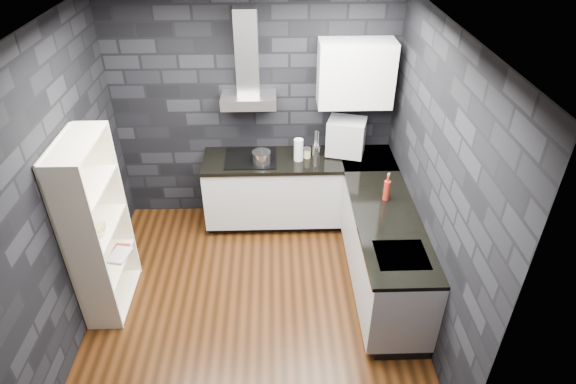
{
  "coord_description": "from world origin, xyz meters",
  "views": [
    {
      "loc": [
        0.23,
        -3.51,
        3.64
      ],
      "look_at": [
        0.35,
        0.45,
        1.0
      ],
      "focal_mm": 30.0,
      "sensor_mm": 36.0,
      "label": 1
    }
  ],
  "objects_px": {
    "red_bottle": "(387,190)",
    "fruit_bowl": "(94,231)",
    "appliance_garage": "(346,137)",
    "glass_vase": "(299,150)",
    "pot": "(262,158)",
    "storage_jar": "(307,153)",
    "bookshelf": "(97,229)",
    "utensil_crock": "(316,151)"
  },
  "relations": [
    {
      "from": "pot",
      "to": "glass_vase",
      "type": "relative_size",
      "value": 0.77
    },
    {
      "from": "fruit_bowl",
      "to": "utensil_crock",
      "type": "bearing_deg",
      "value": 33.18
    },
    {
      "from": "pot",
      "to": "storage_jar",
      "type": "distance_m",
      "value": 0.53
    },
    {
      "from": "glass_vase",
      "to": "utensil_crock",
      "type": "bearing_deg",
      "value": 24.21
    },
    {
      "from": "glass_vase",
      "to": "storage_jar",
      "type": "bearing_deg",
      "value": 29.66
    },
    {
      "from": "glass_vase",
      "to": "fruit_bowl",
      "type": "distance_m",
      "value": 2.31
    },
    {
      "from": "glass_vase",
      "to": "red_bottle",
      "type": "bearing_deg",
      "value": -44.38
    },
    {
      "from": "appliance_garage",
      "to": "fruit_bowl",
      "type": "bearing_deg",
      "value": -133.95
    },
    {
      "from": "storage_jar",
      "to": "appliance_garage",
      "type": "xyz_separation_m",
      "value": [
        0.45,
        0.06,
        0.17
      ]
    },
    {
      "from": "pot",
      "to": "bookshelf",
      "type": "xyz_separation_m",
      "value": [
        -1.5,
        -1.16,
        -0.07
      ]
    },
    {
      "from": "utensil_crock",
      "to": "fruit_bowl",
      "type": "relative_size",
      "value": 0.53
    },
    {
      "from": "storage_jar",
      "to": "fruit_bowl",
      "type": "relative_size",
      "value": 0.44
    },
    {
      "from": "bookshelf",
      "to": "fruit_bowl",
      "type": "xyz_separation_m",
      "value": [
        0.0,
        -0.08,
        0.04
      ]
    },
    {
      "from": "red_bottle",
      "to": "fruit_bowl",
      "type": "bearing_deg",
      "value": -170.2
    },
    {
      "from": "appliance_garage",
      "to": "bookshelf",
      "type": "relative_size",
      "value": 0.23
    },
    {
      "from": "glass_vase",
      "to": "red_bottle",
      "type": "distance_m",
      "value": 1.17
    },
    {
      "from": "pot",
      "to": "appliance_garage",
      "type": "height_order",
      "value": "appliance_garage"
    },
    {
      "from": "storage_jar",
      "to": "bookshelf",
      "type": "relative_size",
      "value": 0.06
    },
    {
      "from": "storage_jar",
      "to": "fruit_bowl",
      "type": "distance_m",
      "value": 2.42
    },
    {
      "from": "storage_jar",
      "to": "appliance_garage",
      "type": "relative_size",
      "value": 0.25
    },
    {
      "from": "pot",
      "to": "glass_vase",
      "type": "xyz_separation_m",
      "value": [
        0.42,
        0.06,
        0.06
      ]
    },
    {
      "from": "pot",
      "to": "fruit_bowl",
      "type": "distance_m",
      "value": 1.94
    },
    {
      "from": "appliance_garage",
      "to": "red_bottle",
      "type": "bearing_deg",
      "value": -56.77
    },
    {
      "from": "fruit_bowl",
      "to": "appliance_garage",
      "type": "bearing_deg",
      "value": 29.88
    },
    {
      "from": "pot",
      "to": "appliance_garage",
      "type": "relative_size",
      "value": 0.48
    },
    {
      "from": "red_bottle",
      "to": "fruit_bowl",
      "type": "xyz_separation_m",
      "value": [
        -2.75,
        -0.47,
        -0.07
      ]
    },
    {
      "from": "glass_vase",
      "to": "bookshelf",
      "type": "relative_size",
      "value": 0.14
    },
    {
      "from": "glass_vase",
      "to": "pot",
      "type": "bearing_deg",
      "value": -171.61
    },
    {
      "from": "pot",
      "to": "storage_jar",
      "type": "relative_size",
      "value": 1.92
    },
    {
      "from": "utensil_crock",
      "to": "bookshelf",
      "type": "bearing_deg",
      "value": -148.26
    },
    {
      "from": "glass_vase",
      "to": "appliance_garage",
      "type": "distance_m",
      "value": 0.57
    },
    {
      "from": "utensil_crock",
      "to": "bookshelf",
      "type": "distance_m",
      "value": 2.49
    },
    {
      "from": "red_bottle",
      "to": "fruit_bowl",
      "type": "relative_size",
      "value": 0.9
    },
    {
      "from": "storage_jar",
      "to": "utensil_crock",
      "type": "bearing_deg",
      "value": 18.62
    },
    {
      "from": "storage_jar",
      "to": "appliance_garage",
      "type": "distance_m",
      "value": 0.48
    },
    {
      "from": "red_bottle",
      "to": "appliance_garage",
      "type": "bearing_deg",
      "value": 107.06
    },
    {
      "from": "glass_vase",
      "to": "bookshelf",
      "type": "bearing_deg",
      "value": -147.51
    },
    {
      "from": "fruit_bowl",
      "to": "bookshelf",
      "type": "bearing_deg",
      "value": 90.0
    },
    {
      "from": "glass_vase",
      "to": "appliance_garage",
      "type": "bearing_deg",
      "value": 12.45
    },
    {
      "from": "utensil_crock",
      "to": "red_bottle",
      "type": "relative_size",
      "value": 0.59
    },
    {
      "from": "utensil_crock",
      "to": "appliance_garage",
      "type": "distance_m",
      "value": 0.38
    },
    {
      "from": "fruit_bowl",
      "to": "storage_jar",
      "type": "bearing_deg",
      "value": 33.85
    }
  ]
}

